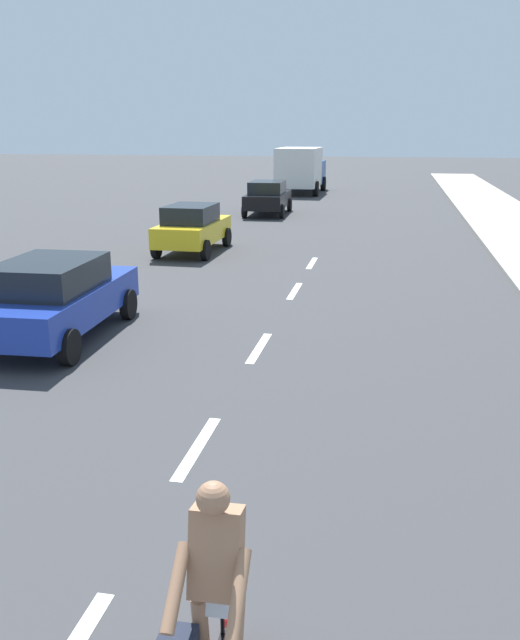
{
  "coord_description": "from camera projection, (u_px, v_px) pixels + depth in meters",
  "views": [
    {
      "loc": [
        2.29,
        0.35,
        3.95
      ],
      "look_at": [
        0.39,
        10.12,
        1.1
      ],
      "focal_mm": 37.68,
      "sensor_mm": 36.0,
      "label": 1
    }
  ],
  "objects": [
    {
      "name": "ground_plane",
      "position": [
        311.0,
        265.0,
        20.05
      ],
      "size": [
        160.0,
        160.0,
        0.0
      ],
      "primitive_type": "plane",
      "color": "#38383A"
    },
    {
      "name": "lane_stripe_2",
      "position": [
        197.0,
        447.0,
        8.63
      ],
      "size": [
        0.16,
        1.8,
        0.01
      ],
      "primitive_type": "cube",
      "color": "white",
      "rests_on": "ground"
    },
    {
      "name": "lane_stripe_3",
      "position": [
        259.0,
        348.0,
        12.52
      ],
      "size": [
        0.16,
        1.8,
        0.01
      ],
      "primitive_type": "cube",
      "color": "white",
      "rests_on": "ground"
    },
    {
      "name": "lane_stripe_4",
      "position": [
        295.0,
        291.0,
        16.9
      ],
      "size": [
        0.16,
        1.8,
        0.01
      ],
      "primitive_type": "cube",
      "color": "white",
      "rests_on": "ground"
    },
    {
      "name": "lane_stripe_5",
      "position": [
        312.0,
        263.0,
        20.38
      ],
      "size": [
        0.16,
        1.8,
        0.01
      ],
      "primitive_type": "cube",
      "color": "white",
      "rests_on": "ground"
    },
    {
      "name": "cyclist",
      "position": [
        207.0,
        620.0,
        4.42
      ],
      "size": [
        0.63,
        1.71,
        1.82
      ],
      "rotation": [
        0.0,
        0.0,
        3.16
      ],
      "color": "black",
      "rests_on": "ground"
    },
    {
      "name": "parked_car_blue",
      "position": [
        54.0,
        296.0,
        12.89
      ],
      "size": [
        2.12,
        4.4,
        1.57
      ],
      "rotation": [
        0.0,
        0.0,
        0.03
      ],
      "color": "#1E389E",
      "rests_on": "ground"
    },
    {
      "name": "parked_car_yellow",
      "position": [
        192.0,
        227.0,
        21.93
      ],
      "size": [
        1.84,
        3.85,
        1.57
      ],
      "rotation": [
        0.0,
        0.0,
        -0.02
      ],
      "color": "gold",
      "rests_on": "ground"
    },
    {
      "name": "parked_car_black",
      "position": [
        268.0,
        197.0,
        31.63
      ],
      "size": [
        2.01,
        4.17,
        1.57
      ],
      "rotation": [
        0.0,
        0.0,
        0.03
      ],
      "color": "black",
      "rests_on": "ground"
    },
    {
      "name": "delivery_truck",
      "position": [
        301.0,
        169.0,
        41.87
      ],
      "size": [
        2.74,
        6.27,
        2.8
      ],
      "rotation": [
        0.0,
        0.0,
        -0.01
      ],
      "color": "#23478C",
      "rests_on": "ground"
    }
  ]
}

